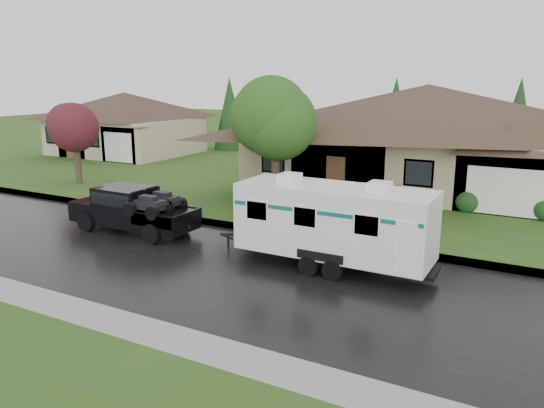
{
  "coord_description": "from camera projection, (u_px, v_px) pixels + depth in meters",
  "views": [
    {
      "loc": [
        8.55,
        -15.69,
        6.14
      ],
      "look_at": [
        -1.09,
        2.0,
        1.29
      ],
      "focal_mm": 35.0,
      "sensor_mm": 36.0,
      "label": 1
    }
  ],
  "objects": [
    {
      "name": "ground",
      "position": [
        272.0,
        254.0,
        18.8
      ],
      "size": [
        140.0,
        140.0,
        0.0
      ],
      "primitive_type": "plane",
      "color": "#2A4C17",
      "rests_on": "ground"
    },
    {
      "name": "road",
      "position": [
        242.0,
        272.0,
        17.1
      ],
      "size": [
        140.0,
        8.0,
        0.01
      ],
      "primitive_type": "cube",
      "color": "black",
      "rests_on": "ground"
    },
    {
      "name": "curb",
      "position": [
        299.0,
        236.0,
        20.71
      ],
      "size": [
        140.0,
        0.5,
        0.15
      ],
      "primitive_type": "cube",
      "color": "gray",
      "rests_on": "ground"
    },
    {
      "name": "lawn",
      "position": [
        392.0,
        181.0,
        31.59
      ],
      "size": [
        140.0,
        26.0,
        0.15
      ],
      "primitive_type": "cube",
      "color": "#2A4C17",
      "rests_on": "ground"
    },
    {
      "name": "house_main",
      "position": [
        431.0,
        125.0,
        28.71
      ],
      "size": [
        19.44,
        10.8,
        6.9
      ],
      "color": "#9D8A6A",
      "rests_on": "lawn"
    },
    {
      "name": "house_far",
      "position": [
        126.0,
        118.0,
        41.78
      ],
      "size": [
        10.8,
        8.64,
        5.8
      ],
      "color": "#C1B18F",
      "rests_on": "lawn"
    },
    {
      "name": "tree_left_green",
      "position": [
        276.0,
        119.0,
        24.33
      ],
      "size": [
        3.57,
        3.57,
        5.91
      ],
      "color": "#382B1E",
      "rests_on": "lawn"
    },
    {
      "name": "tree_red",
      "position": [
        75.0,
        126.0,
        29.97
      ],
      "size": [
        2.88,
        2.88,
        4.76
      ],
      "color": "#382B1E",
      "rests_on": "lawn"
    },
    {
      "name": "shrub_row",
      "position": [
        400.0,
        193.0,
        25.66
      ],
      "size": [
        13.6,
        1.0,
        1.0
      ],
      "color": "#143814",
      "rests_on": "lawn"
    },
    {
      "name": "pickup_truck",
      "position": [
        131.0,
        208.0,
        21.41
      ],
      "size": [
        5.43,
        2.07,
        1.81
      ],
      "color": "black",
      "rests_on": "ground"
    },
    {
      "name": "travel_trailer",
      "position": [
        334.0,
        221.0,
        17.17
      ],
      "size": [
        6.7,
        2.35,
        3.01
      ],
      "color": "white",
      "rests_on": "ground"
    }
  ]
}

